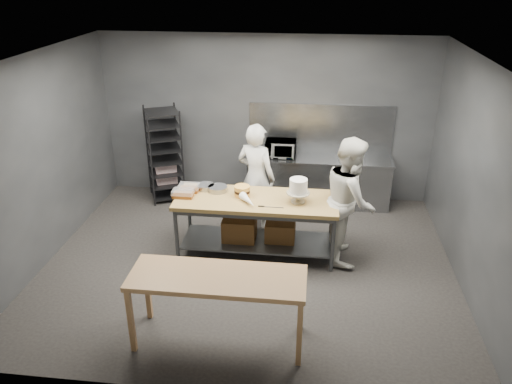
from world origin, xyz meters
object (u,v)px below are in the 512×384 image
Objects in this scene: chef_behind at (256,177)px; microwave at (281,148)px; speed_rack at (165,155)px; frosted_cake_stand at (298,188)px; chef_right at (350,200)px; layer_cake at (242,191)px; work_table at (257,219)px; near_counter at (218,282)px.

chef_behind is 1.09m from microwave.
speed_rack is 2.05m from chef_behind.
chef_right is at bearing 8.20° from frosted_cake_stand.
chef_behind is at bearing -27.65° from speed_rack.
frosted_cake_stand is (-0.75, -0.11, 0.20)m from chef_right.
chef_right is 0.79m from frosted_cake_stand.
chef_right is at bearing -57.35° from microwave.
chef_right is 8.13× the size of layer_cake.
chef_behind is 3.35× the size of microwave.
speed_rack is 3.70m from chef_right.
frosted_cake_stand is at bearing -78.29° from microwave.
work_table is 2.61m from speed_rack.
work_table reaches higher than near_counter.
chef_behind reaches higher than layer_cake.
frosted_cake_stand is (0.39, -1.90, 0.10)m from microwave.
chef_right reaches higher than layer_cake.
near_counter is at bearing -96.30° from microwave.
chef_behind is at bearing 87.92° from near_counter.
work_table is 0.48m from layer_cake.
frosted_cake_stand is (0.72, -0.87, 0.24)m from chef_behind.
frosted_cake_stand is (0.82, 1.96, 0.34)m from near_counter.
chef_behind is (0.10, 2.83, 0.09)m from near_counter.
chef_right is (3.28, -1.71, 0.09)m from speed_rack.
work_table is at bearing 174.00° from frosted_cake_stand.
work_table is 1.37× the size of speed_rack.
near_counter is 8.58× the size of layer_cake.
work_table is 10.30× the size of layer_cake.
speed_rack is 0.92× the size of chef_right.
work_table is at bearing 84.20° from near_counter.
microwave is at bearing 2.15° from speed_rack.
chef_behind is at bearing 129.53° from frosted_cake_stand.
speed_rack reaches higher than layer_cake.
chef_right is 5.22× the size of frosted_cake_stand.
layer_cake is at bearing -45.16° from speed_rack.
layer_cake is at bearing 102.75° from chef_behind.
speed_rack is 0.96× the size of chef_behind.
near_counter is at bearing -112.69° from frosted_cake_stand.
work_table is 1.20× the size of near_counter.
speed_rack is at bearing 137.53° from work_table.
microwave is (0.43, 3.86, 0.24)m from near_counter.
chef_right reaches higher than speed_rack.
near_counter is 2.08m from layer_cake.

